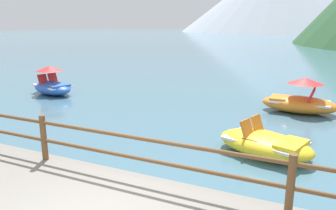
% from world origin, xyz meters
% --- Properties ---
extents(ground_plane, '(200.00, 200.00, 0.00)m').
position_xyz_m(ground_plane, '(0.00, 40.00, 0.00)').
color(ground_plane, '#477084').
extents(dock_railing, '(23.92, 0.12, 0.95)m').
position_xyz_m(dock_railing, '(-0.00, 1.55, 0.98)').
color(dock_railing, brown).
rests_on(dock_railing, promenade_dock).
extents(pedal_boat_0, '(2.62, 1.88, 1.27)m').
position_xyz_m(pedal_boat_0, '(-8.24, 7.86, 0.42)').
color(pedal_boat_0, blue).
rests_on(pedal_boat_0, ground).
extents(pedal_boat_2, '(2.63, 1.33, 1.28)m').
position_xyz_m(pedal_boat_2, '(2.07, 9.22, 0.42)').
color(pedal_boat_2, orange).
rests_on(pedal_boat_2, ground).
extents(pedal_boat_3, '(2.66, 1.97, 0.87)m').
position_xyz_m(pedal_boat_3, '(1.57, 4.70, 0.29)').
color(pedal_boat_3, yellow).
rests_on(pedal_boat_3, ground).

